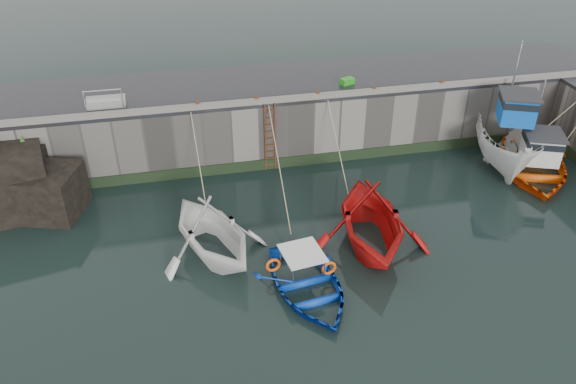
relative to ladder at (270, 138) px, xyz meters
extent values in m
plane|color=black|center=(2.00, -9.91, -1.59)|extent=(120.00, 120.00, 0.00)
cube|color=slate|center=(2.00, 2.59, -0.09)|extent=(30.00, 5.00, 3.00)
cube|color=black|center=(2.00, 2.59, 1.49)|extent=(30.00, 5.00, 0.16)
cube|color=slate|center=(2.00, 0.24, 1.67)|extent=(30.00, 0.30, 0.20)
cube|color=black|center=(2.00, 0.05, -1.34)|extent=(30.00, 0.08, 0.50)
cube|color=black|center=(-11.00, -0.91, -0.29)|extent=(4.05, 3.66, 2.60)
cube|color=black|center=(-9.20, -1.51, -0.64)|extent=(2.96, 2.83, 1.90)
cube|color=black|center=(-10.20, -0.31, -0.44)|extent=(2.01, 1.83, 2.30)
cone|color=#2D591E|center=(-10.60, -1.11, 0.59)|extent=(0.44, 0.44, 0.45)
cone|color=#2D591E|center=(-9.50, -1.71, 0.09)|extent=(0.44, 0.44, 0.45)
cone|color=#2D591E|center=(-10.00, -0.11, 0.99)|extent=(0.44, 0.44, 0.45)
cylinder|color=#3F1E0F|center=(-0.22, 0.01, 0.01)|extent=(0.07, 0.07, 3.20)
cylinder|color=#3F1E0F|center=(0.22, 0.01, 0.01)|extent=(0.07, 0.07, 3.20)
cube|color=#3F1E0F|center=(0.00, -0.01, -1.34)|extent=(0.44, 0.06, 0.05)
cube|color=#3F1E0F|center=(0.00, -0.01, -1.01)|extent=(0.44, 0.06, 0.05)
cube|color=#3F1E0F|center=(0.00, -0.01, -0.68)|extent=(0.44, 0.06, 0.05)
cube|color=#3F1E0F|center=(0.00, -0.01, -0.35)|extent=(0.44, 0.06, 0.05)
cube|color=#3F1E0F|center=(0.00, -0.01, -0.02)|extent=(0.44, 0.06, 0.05)
cube|color=#3F1E0F|center=(0.00, -0.01, 0.31)|extent=(0.44, 0.06, 0.05)
cube|color=#3F1E0F|center=(0.00, -0.01, 0.64)|extent=(0.44, 0.06, 0.05)
cube|color=#3F1E0F|center=(0.00, -0.01, 0.97)|extent=(0.44, 0.06, 0.05)
cube|color=#3F1E0F|center=(0.00, -0.01, 1.30)|extent=(0.44, 0.06, 0.05)
imported|color=white|center=(-3.19, -5.51, -1.59)|extent=(5.68, 6.06, 2.56)
imported|color=#0B3DB3|center=(-0.33, -8.17, -1.59)|extent=(3.79, 4.88, 0.93)
imported|color=red|center=(2.52, -6.18, -1.59)|extent=(5.33, 5.95, 2.82)
imported|color=silver|center=(10.70, -1.50, -0.63)|extent=(4.99, 7.27, 2.63)
cube|color=blue|center=(10.47, -2.05, 1.29)|extent=(1.87, 1.92, 1.20)
cube|color=black|center=(10.47, -2.05, 1.64)|extent=(1.95, 2.00, 0.28)
cube|color=#262628|center=(10.47, -2.05, 1.93)|extent=(2.13, 2.18, 0.08)
cylinder|color=#A5A8AD|center=(11.16, -0.39, 2.19)|extent=(0.08, 0.08, 3.00)
imported|color=#FF5F0D|center=(11.50, -2.62, -1.33)|extent=(6.14, 7.09, 1.23)
cube|color=silver|center=(11.28, -3.18, -0.11)|extent=(1.86, 1.91, 1.20)
cube|color=black|center=(11.28, -3.18, 0.24)|extent=(1.93, 1.99, 0.28)
cube|color=#262628|center=(11.28, -3.18, 0.53)|extent=(2.12, 2.17, 0.08)
cylinder|color=#A5A8AD|center=(11.95, -1.51, 0.79)|extent=(0.08, 0.08, 3.00)
cube|color=#24981B|center=(3.93, 1.54, 1.71)|extent=(0.71, 0.57, 0.28)
cylinder|color=#A5A8AD|center=(-7.50, 0.69, 2.07)|extent=(0.05, 0.05, 1.00)
cylinder|color=#A5A8AD|center=(-6.00, 0.69, 2.07)|extent=(0.05, 0.05, 1.00)
cylinder|color=#A5A8AD|center=(-6.75, 0.69, 2.53)|extent=(1.50, 0.05, 0.05)
cube|color=gray|center=(-6.75, 1.19, 1.66)|extent=(1.60, 0.35, 0.18)
cube|color=gray|center=(-6.75, 1.54, 1.84)|extent=(1.60, 0.35, 0.18)
cylinder|color=#3F1E0F|center=(-3.00, 0.34, 1.71)|extent=(0.18, 0.18, 0.28)
cylinder|color=#3F1E0F|center=(-0.50, 0.34, 1.71)|extent=(0.18, 0.18, 0.28)
cylinder|color=#3F1E0F|center=(2.20, 0.34, 1.71)|extent=(0.18, 0.18, 0.28)
cylinder|color=#3F1E0F|center=(4.80, 0.34, 1.71)|extent=(0.18, 0.18, 0.28)
cylinder|color=#3F1E0F|center=(8.00, 0.34, 1.71)|extent=(0.18, 0.18, 0.28)
camera|label=1|loc=(-3.97, -21.72, 11.24)|focal=35.00mm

